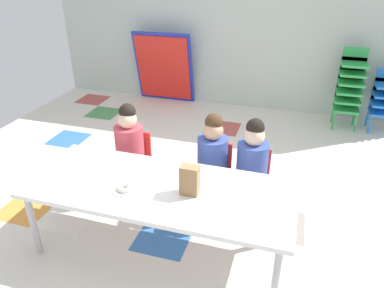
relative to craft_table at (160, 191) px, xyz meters
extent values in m
cube|color=silver|center=(-0.03, 0.54, -0.54)|extent=(5.71, 5.47, 0.02)
cube|color=orange|center=(-1.38, 0.09, -0.53)|extent=(0.43, 0.43, 0.00)
cube|color=#B24C47|center=(-0.03, 2.34, -0.53)|extent=(0.43, 0.43, 0.00)
cube|color=#478C51|center=(-1.83, 2.34, -0.53)|extent=(0.43, 0.43, 0.00)
cube|color=#336BB2|center=(-0.03, 0.09, -0.53)|extent=(0.43, 0.43, 0.00)
cube|color=#B24C47|center=(-2.28, 2.79, -0.53)|extent=(0.43, 0.43, 0.00)
cube|color=#336BB2|center=(-0.93, 0.99, -0.53)|extent=(0.43, 0.43, 0.00)
cube|color=silver|center=(-0.93, 0.09, -0.53)|extent=(0.43, 0.43, 0.00)
cube|color=#336BB2|center=(-1.83, 1.44, -0.53)|extent=(0.43, 0.43, 0.00)
cube|color=gray|center=(0.87, 0.54, -0.53)|extent=(0.43, 0.43, 0.00)
cube|color=#B2C1B7|center=(-0.03, 3.28, 0.86)|extent=(5.71, 0.10, 2.78)
cube|color=white|center=(0.00, 0.00, 0.03)|extent=(1.96, 0.79, 0.04)
cylinder|color=#B2B2B7|center=(-0.90, -0.34, -0.26)|extent=(0.05, 0.05, 0.54)
cylinder|color=#B2B2B7|center=(0.90, -0.34, -0.26)|extent=(0.05, 0.05, 0.54)
cylinder|color=#B2B2B7|center=(-0.90, 0.34, -0.26)|extent=(0.05, 0.05, 0.54)
cylinder|color=#B2B2B7|center=(0.90, 0.34, -0.26)|extent=(0.05, 0.05, 0.54)
cube|color=red|center=(-0.54, 0.62, -0.23)|extent=(0.32, 0.30, 0.03)
cube|color=red|center=(-0.54, 0.77, -0.08)|extent=(0.29, 0.02, 0.30)
cylinder|color=#BF3F4C|center=(-0.54, 0.62, -0.01)|extent=(0.33, 0.33, 0.38)
sphere|color=beige|center=(-0.54, 0.62, 0.25)|extent=(0.17, 0.17, 0.17)
sphere|color=black|center=(-0.54, 0.63, 0.32)|extent=(0.15, 0.15, 0.15)
cylinder|color=red|center=(-0.68, 0.49, -0.38)|extent=(0.02, 0.02, 0.28)
cylinder|color=red|center=(-0.40, 0.49, -0.38)|extent=(0.02, 0.02, 0.28)
cylinder|color=red|center=(-0.68, 0.75, -0.38)|extent=(0.02, 0.02, 0.28)
cylinder|color=red|center=(-0.40, 0.75, -0.38)|extent=(0.02, 0.02, 0.28)
cube|color=red|center=(0.24, 0.62, -0.23)|extent=(0.32, 0.30, 0.03)
cube|color=red|center=(0.24, 0.77, -0.08)|extent=(0.29, 0.02, 0.30)
cylinder|color=#384C99|center=(0.24, 0.62, -0.01)|extent=(0.32, 0.32, 0.38)
sphere|color=tan|center=(0.24, 0.62, 0.25)|extent=(0.17, 0.17, 0.17)
sphere|color=#472D19|center=(0.24, 0.63, 0.32)|extent=(0.15, 0.15, 0.15)
cylinder|color=red|center=(0.10, 0.49, -0.38)|extent=(0.02, 0.02, 0.28)
cylinder|color=red|center=(0.38, 0.49, -0.38)|extent=(0.02, 0.02, 0.28)
cylinder|color=red|center=(0.10, 0.75, -0.38)|extent=(0.02, 0.02, 0.28)
cylinder|color=red|center=(0.38, 0.75, -0.38)|extent=(0.02, 0.02, 0.28)
cube|color=red|center=(0.59, 0.62, -0.23)|extent=(0.32, 0.30, 0.03)
cube|color=red|center=(0.59, 0.77, -0.08)|extent=(0.29, 0.02, 0.30)
cylinder|color=#384C99|center=(0.59, 0.62, -0.01)|extent=(0.28, 0.28, 0.38)
sphere|color=beige|center=(0.59, 0.62, 0.25)|extent=(0.17, 0.17, 0.17)
sphere|color=black|center=(0.59, 0.63, 0.32)|extent=(0.15, 0.15, 0.15)
cylinder|color=red|center=(0.45, 0.49, -0.38)|extent=(0.02, 0.02, 0.28)
cylinder|color=red|center=(0.73, 0.49, -0.38)|extent=(0.02, 0.02, 0.28)
cylinder|color=red|center=(0.45, 0.75, -0.38)|extent=(0.02, 0.02, 0.28)
cylinder|color=red|center=(0.73, 0.75, -0.38)|extent=(0.02, 0.02, 0.28)
cube|color=green|center=(1.52, 2.85, -0.27)|extent=(0.32, 0.30, 0.03)
cube|color=green|center=(1.52, 2.99, -0.18)|extent=(0.30, 0.02, 0.18)
cube|color=green|center=(1.52, 2.85, -0.15)|extent=(0.32, 0.30, 0.03)
cube|color=green|center=(1.52, 2.99, -0.06)|extent=(0.30, 0.02, 0.18)
cube|color=green|center=(1.52, 2.85, -0.03)|extent=(0.32, 0.30, 0.03)
cube|color=green|center=(1.52, 2.99, 0.06)|extent=(0.30, 0.02, 0.18)
cube|color=green|center=(1.52, 2.85, 0.09)|extent=(0.32, 0.30, 0.03)
cube|color=green|center=(1.52, 2.99, 0.18)|extent=(0.30, 0.02, 0.18)
cube|color=green|center=(1.52, 2.85, 0.21)|extent=(0.32, 0.30, 0.03)
cube|color=green|center=(1.52, 2.99, 0.30)|extent=(0.30, 0.02, 0.18)
cube|color=green|center=(1.52, 2.85, 0.33)|extent=(0.32, 0.30, 0.03)
cube|color=green|center=(1.52, 2.99, 0.42)|extent=(0.30, 0.02, 0.18)
cylinder|color=green|center=(1.38, 2.72, -0.40)|extent=(0.02, 0.02, 0.26)
cylinder|color=green|center=(1.66, 2.72, -0.40)|extent=(0.02, 0.02, 0.26)
cylinder|color=green|center=(1.38, 2.98, -0.40)|extent=(0.02, 0.02, 0.26)
cylinder|color=green|center=(1.66, 2.98, -0.40)|extent=(0.02, 0.02, 0.26)
cube|color=blue|center=(1.96, 2.85, -0.27)|extent=(0.32, 0.30, 0.03)
cube|color=blue|center=(1.96, 2.99, -0.18)|extent=(0.30, 0.02, 0.18)
cylinder|color=blue|center=(1.82, 2.72, -0.40)|extent=(0.02, 0.02, 0.26)
cylinder|color=blue|center=(1.82, 2.98, -0.40)|extent=(0.02, 0.02, 0.26)
cube|color=#1E33BF|center=(-1.14, 3.09, 0.01)|extent=(0.90, 0.28, 1.09)
cube|color=red|center=(-1.14, 3.06, 0.01)|extent=(0.83, 0.23, 0.99)
cube|color=#9E754C|center=(0.24, -0.02, 0.15)|extent=(0.13, 0.09, 0.22)
cylinder|color=white|center=(-0.22, -0.12, 0.05)|extent=(0.18, 0.18, 0.01)
torus|color=white|center=(-0.22, -0.12, 0.07)|extent=(0.11, 0.11, 0.03)
camera|label=1|loc=(0.87, -2.04, 1.54)|focal=34.01mm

